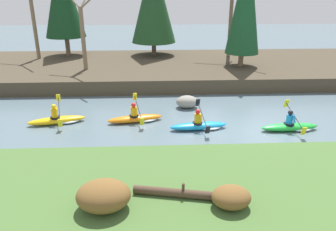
% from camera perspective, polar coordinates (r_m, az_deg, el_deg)
% --- Properties ---
extents(ground_plane, '(90.00, 90.00, 0.00)m').
position_cam_1_polar(ground_plane, '(15.79, 14.18, -2.54)').
color(ground_plane, slate).
extents(riverbank_near, '(44.00, 5.74, 0.81)m').
position_cam_1_polar(riverbank_near, '(10.87, 23.03, -13.10)').
color(riverbank_near, '#476B33').
rests_on(riverbank_near, ground).
extents(riverbank_far, '(44.00, 10.26, 0.91)m').
position_cam_1_polar(riverbank_far, '(25.46, 7.65, 8.22)').
color(riverbank_far, '#473D2D').
rests_on(riverbank_far, ground).
extents(conifer_tree_left, '(3.57, 3.57, 7.64)m').
position_cam_1_polar(conifer_tree_left, '(27.33, -2.59, 19.48)').
color(conifer_tree_left, brown).
rests_on(conifer_tree_left, riverbank_far).
extents(conifer_tree_mid_left, '(2.36, 2.36, 8.09)m').
position_cam_1_polar(conifer_tree_mid_left, '(23.81, 13.38, 19.00)').
color(conifer_tree_mid_left, '#7A664C').
rests_on(conifer_tree_mid_left, riverbank_far).
extents(bare_tree_upstream, '(3.52, 3.48, 6.38)m').
position_cam_1_polar(bare_tree_upstream, '(27.96, -22.29, 15.27)').
color(bare_tree_upstream, '#7A664C').
rests_on(bare_tree_upstream, riverbank_far).
extents(bare_tree_mid_upstream, '(3.06, 3.02, 5.50)m').
position_cam_1_polar(bare_tree_mid_upstream, '(23.17, -14.59, 14.09)').
color(bare_tree_mid_upstream, '#7A664C').
rests_on(bare_tree_mid_upstream, riverbank_far).
extents(bare_tree_mid_downstream, '(4.36, 4.30, 7.97)m').
position_cam_1_polar(bare_tree_mid_downstream, '(27.06, 11.01, 17.84)').
color(bare_tree_mid_downstream, brown).
rests_on(bare_tree_mid_downstream, riverbank_far).
extents(shrub_clump_nearest, '(1.43, 1.19, 0.78)m').
position_cam_1_polar(shrub_clump_nearest, '(8.95, -11.16, -13.52)').
color(shrub_clump_nearest, brown).
rests_on(shrub_clump_nearest, riverbank_near).
extents(shrub_clump_second, '(1.05, 0.88, 0.57)m').
position_cam_1_polar(shrub_clump_second, '(9.07, 10.95, -13.78)').
color(shrub_clump_second, brown).
rests_on(shrub_clump_second, riverbank_near).
extents(kayaker_lead, '(2.79, 2.07, 1.20)m').
position_cam_1_polar(kayaker_lead, '(16.31, 20.76, -1.77)').
color(kayaker_lead, green).
rests_on(kayaker_lead, ground).
extents(kayaker_middle, '(2.79, 2.07, 1.20)m').
position_cam_1_polar(kayaker_middle, '(15.45, 5.73, -1.69)').
color(kayaker_middle, '#1993D6').
rests_on(kayaker_middle, ground).
extents(kayaker_trailing, '(2.79, 2.06, 1.20)m').
position_cam_1_polar(kayaker_trailing, '(16.29, -5.36, -0.41)').
color(kayaker_trailing, orange).
rests_on(kayaker_trailing, ground).
extents(kayaker_far_back, '(2.78, 2.04, 1.20)m').
position_cam_1_polar(kayaker_far_back, '(16.89, -18.45, -0.66)').
color(kayaker_far_back, yellow).
rests_on(kayaker_far_back, ground).
extents(boulder_midstream, '(1.20, 0.94, 0.68)m').
position_cam_1_polar(boulder_midstream, '(18.09, 3.34, 2.41)').
color(boulder_midstream, gray).
rests_on(boulder_midstream, ground).
extents(driftwood_log, '(2.41, 0.71, 0.44)m').
position_cam_1_polar(driftwood_log, '(9.36, 1.41, -13.30)').
color(driftwood_log, '#4C3828').
rests_on(driftwood_log, riverbank_near).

